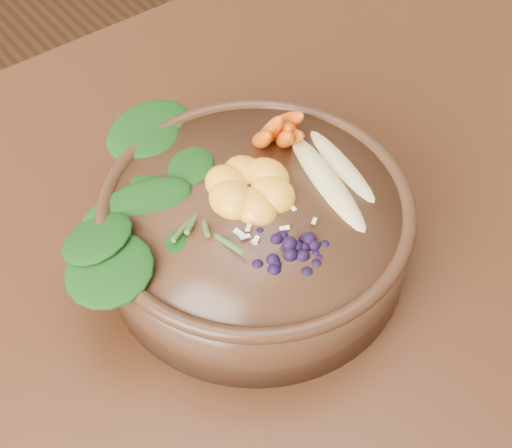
# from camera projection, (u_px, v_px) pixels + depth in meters

# --- Properties ---
(dining_table) EXTENTS (1.60, 0.90, 0.75)m
(dining_table) POSITION_uv_depth(u_px,v_px,m) (281.00, 323.00, 0.75)
(dining_table) COLOR #331C0C
(dining_table) RESTS_ON ground
(stoneware_bowl) EXTENTS (0.34, 0.34, 0.08)m
(stoneware_bowl) POSITION_uv_depth(u_px,v_px,m) (256.00, 231.00, 0.66)
(stoneware_bowl) COLOR #412718
(stoneware_bowl) RESTS_ON dining_table
(kale_heap) EXTENTS (0.22, 0.20, 0.04)m
(kale_heap) POSITION_uv_depth(u_px,v_px,m) (184.00, 159.00, 0.63)
(kale_heap) COLOR #134210
(kale_heap) RESTS_ON stoneware_bowl
(carrot_cluster) EXTENTS (0.07, 0.07, 0.08)m
(carrot_cluster) POSITION_uv_depth(u_px,v_px,m) (271.00, 103.00, 0.66)
(carrot_cluster) COLOR orange
(carrot_cluster) RESTS_ON stoneware_bowl
(banana_halves) EXTENTS (0.08, 0.15, 0.03)m
(banana_halves) POSITION_uv_depth(u_px,v_px,m) (335.00, 162.00, 0.64)
(banana_halves) COLOR #E0CC84
(banana_halves) RESTS_ON stoneware_bowl
(mandarin_cluster) EXTENTS (0.10, 0.10, 0.03)m
(mandarin_cluster) POSITION_uv_depth(u_px,v_px,m) (250.00, 178.00, 0.63)
(mandarin_cluster) COLOR #FFA223
(mandarin_cluster) RESTS_ON stoneware_bowl
(blueberry_pile) EXTENTS (0.15, 0.12, 0.04)m
(blueberry_pile) POSITION_uv_depth(u_px,v_px,m) (289.00, 234.00, 0.58)
(blueberry_pile) COLOR black
(blueberry_pile) RESTS_ON stoneware_bowl
(coconut_flakes) EXTENTS (0.10, 0.09, 0.01)m
(coconut_flakes) POSITION_uv_depth(u_px,v_px,m) (268.00, 215.00, 0.62)
(coconut_flakes) COLOR white
(coconut_flakes) RESTS_ON stoneware_bowl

